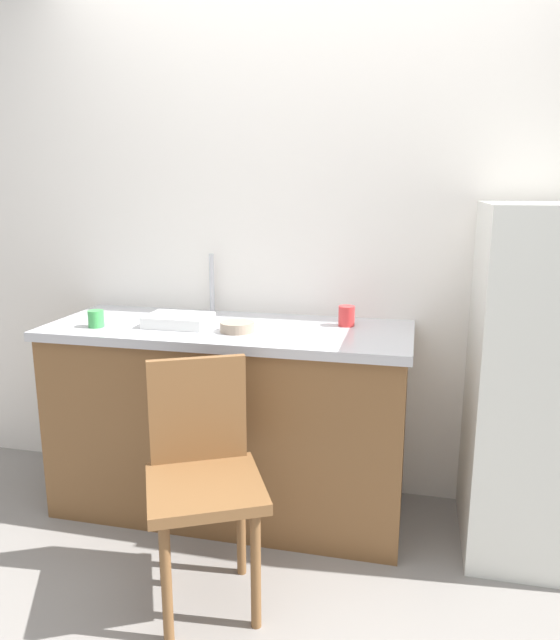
% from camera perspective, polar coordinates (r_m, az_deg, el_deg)
% --- Properties ---
extents(ground_plane, '(8.00, 8.00, 0.00)m').
position_cam_1_polar(ground_plane, '(2.40, -2.09, -25.95)').
color(ground_plane, gray).
extents(back_wall, '(4.80, 0.10, 2.43)m').
position_cam_1_polar(back_wall, '(2.86, 3.01, 7.11)').
color(back_wall, white).
rests_on(back_wall, ground_plane).
extents(cabinet_base, '(1.59, 0.60, 0.85)m').
position_cam_1_polar(cabinet_base, '(2.80, -4.83, -9.85)').
color(cabinet_base, brown).
rests_on(cabinet_base, ground_plane).
extents(countertop, '(1.63, 0.64, 0.04)m').
position_cam_1_polar(countertop, '(2.66, -5.01, -0.97)').
color(countertop, '#B7B7BC').
rests_on(countertop, cabinet_base).
extents(faucet, '(0.02, 0.02, 0.29)m').
position_cam_1_polar(faucet, '(2.91, -6.62, 3.53)').
color(faucet, '#B7B7BC').
rests_on(faucet, countertop).
extents(refrigerator, '(0.60, 0.60, 1.44)m').
position_cam_1_polar(refrigerator, '(2.63, 24.63, -5.67)').
color(refrigerator, silver).
rests_on(refrigerator, ground_plane).
extents(chair, '(0.54, 0.54, 0.89)m').
position_cam_1_polar(chair, '(2.20, -7.48, -14.37)').
color(chair, brown).
rests_on(chair, ground_plane).
extents(dish_tray, '(0.28, 0.20, 0.05)m').
position_cam_1_polar(dish_tray, '(2.67, -9.80, -0.03)').
color(dish_tray, white).
rests_on(dish_tray, countertop).
extents(terracotta_bowl, '(0.15, 0.15, 0.04)m').
position_cam_1_polar(terracotta_bowl, '(2.54, -4.16, -0.66)').
color(terracotta_bowl, gray).
rests_on(terracotta_bowl, countertop).
extents(cup_red, '(0.07, 0.07, 0.09)m').
position_cam_1_polar(cup_red, '(2.64, 6.46, 0.39)').
color(cup_red, red).
rests_on(cup_red, countertop).
extents(cup_green, '(0.07, 0.07, 0.07)m').
position_cam_1_polar(cup_green, '(2.73, -17.38, 0.11)').
color(cup_green, green).
rests_on(cup_green, countertop).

